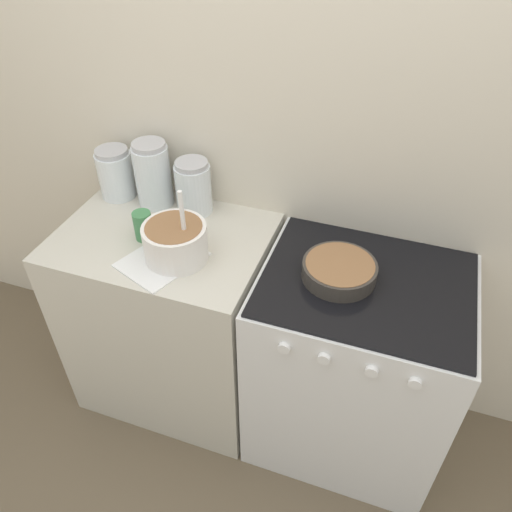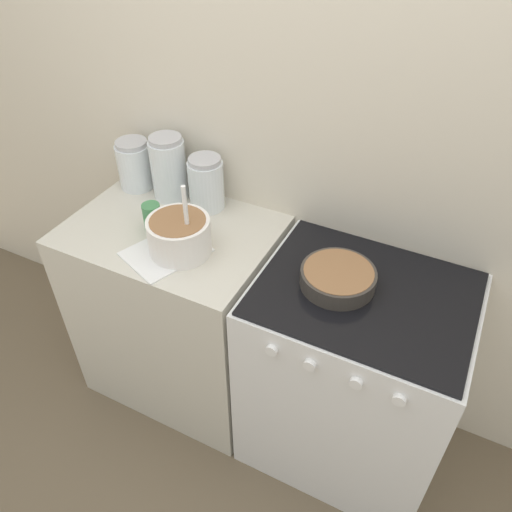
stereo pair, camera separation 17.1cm
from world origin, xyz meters
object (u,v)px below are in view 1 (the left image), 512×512
Objects in this scene: storage_jar_left at (116,176)px; baking_pan at (339,270)px; mixing_bowl at (175,240)px; storage_jar_right at (194,190)px; storage_jar_middle at (153,178)px; stove at (351,366)px; tin_can at (143,226)px.

baking_pan is at bearing -12.01° from storage_jar_left.
mixing_bowl is 1.30× the size of storage_jar_right.
storage_jar_left is 0.18m from storage_jar_middle.
storage_jar_middle is (0.17, 0.00, 0.02)m from storage_jar_left.
stove is 1.22m from storage_jar_left.
baking_pan is at bearing -18.30° from storage_jar_right.
mixing_bowl reaches higher than storage_jar_right.
tin_can is (-0.83, -0.03, 0.51)m from stove.
storage_jar_middle reaches higher than stove.
mixing_bowl is 0.30m from storage_jar_right.
storage_jar_right is 0.25m from tin_can.
baking_pan is at bearing -175.62° from stove.
storage_jar_left is 0.79× the size of storage_jar_middle.
baking_pan is 0.73m from tin_can.
storage_jar_middle reaches higher than storage_jar_right.
storage_jar_middle is 1.22× the size of storage_jar_right.
storage_jar_right is at bearing 161.70° from baking_pan.
storage_jar_left reaches higher than baking_pan.
storage_jar_right reaches higher than baking_pan.
tin_can is at bearing -114.10° from storage_jar_right.
storage_jar_left is 0.96× the size of storage_jar_right.
tin_can reaches higher than stove.
mixing_bowl is 2.54× the size of tin_can.
stove is 1.08m from storage_jar_middle.
stove is 0.93m from storage_jar_right.
storage_jar_left reaches higher than tin_can.
stove is 3.57× the size of baking_pan.
storage_jar_left is at bearing 180.00° from storage_jar_right.
storage_jar_middle is (-0.90, 0.20, 0.56)m from stove.
storage_jar_right reaches higher than stove.
storage_jar_right is (0.35, 0.00, 0.00)m from storage_jar_left.
tin_can is at bearing 158.94° from mixing_bowl.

